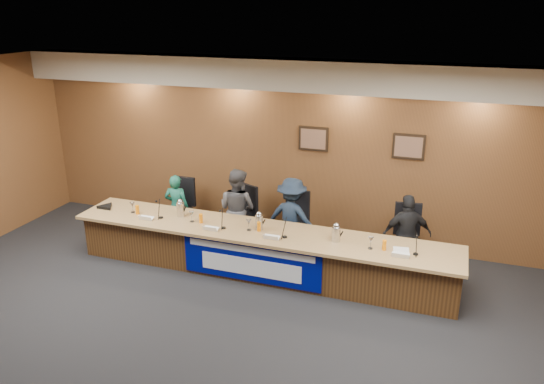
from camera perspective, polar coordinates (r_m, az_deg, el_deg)
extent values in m
plane|color=black|center=(6.72, -8.76, -17.69)|extent=(10.00, 10.00, 0.00)
cube|color=silver|center=(5.43, -10.53, 10.28)|extent=(10.00, 8.00, 0.04)
cube|color=brown|center=(9.38, 2.13, 4.50)|extent=(10.00, 0.04, 3.20)
cube|color=beige|center=(8.88, 1.75, 12.53)|extent=(10.00, 0.50, 0.50)
cube|color=#492C14|center=(8.40, -1.25, -6.49)|extent=(6.00, 0.80, 0.70)
cube|color=#9D7748|center=(8.20, -1.39, -4.29)|extent=(6.10, 0.95, 0.05)
cube|color=#000775|center=(8.04, -2.30, -7.53)|extent=(2.20, 0.02, 0.65)
cube|color=silver|center=(7.94, -2.35, -6.29)|extent=(2.00, 0.01, 0.10)
cube|color=silver|center=(8.07, -2.32, -8.07)|extent=(1.60, 0.01, 0.28)
cube|color=black|center=(9.18, 4.49, 5.74)|extent=(0.52, 0.04, 0.42)
cube|color=black|center=(8.92, 14.49, 4.75)|extent=(0.52, 0.04, 0.42)
imported|color=#185F4C|center=(9.65, -10.20, -1.61)|extent=(0.48, 0.35, 1.21)
imported|color=#48484C|center=(9.11, -3.74, -1.84)|extent=(0.81, 0.70, 1.44)
imported|color=#182538|center=(8.81, 2.14, -2.80)|extent=(0.95, 0.62, 1.38)
imported|color=black|center=(8.51, 14.29, -4.51)|extent=(0.83, 0.58, 1.32)
cube|color=black|center=(9.77, -9.88, -2.08)|extent=(0.48, 0.48, 0.08)
cube|color=black|center=(9.28, -3.47, -3.00)|extent=(0.63, 0.63, 0.08)
cube|color=black|center=(8.98, 2.31, -3.80)|extent=(0.49, 0.49, 0.08)
cube|color=black|center=(8.67, 14.26, -5.32)|extent=(0.54, 0.54, 0.08)
cube|color=white|center=(8.77, -13.52, -2.72)|extent=(0.24, 0.08, 0.10)
cylinder|color=black|center=(8.82, -11.86, -2.71)|extent=(0.07, 0.07, 0.02)
cylinder|color=orange|center=(9.05, -14.28, -1.85)|extent=(0.06, 0.06, 0.15)
cylinder|color=silver|center=(9.13, -14.77, -1.62)|extent=(0.08, 0.08, 0.18)
cube|color=white|center=(8.19, -6.72, -3.91)|extent=(0.24, 0.08, 0.10)
cylinder|color=black|center=(8.28, -5.24, -3.85)|extent=(0.07, 0.07, 0.02)
cylinder|color=orange|center=(8.50, -7.66, -2.83)|extent=(0.06, 0.06, 0.15)
cylinder|color=silver|center=(8.55, -8.63, -2.63)|extent=(0.08, 0.08, 0.18)
cube|color=white|center=(7.84, -0.14, -4.88)|extent=(0.24, 0.08, 0.10)
cylinder|color=black|center=(7.94, 1.38, -4.86)|extent=(0.07, 0.07, 0.02)
cylinder|color=orange|center=(8.13, -1.42, -3.73)|extent=(0.06, 0.06, 0.15)
cylinder|color=silver|center=(8.16, -2.51, -3.54)|extent=(0.08, 0.08, 0.18)
cube|color=white|center=(7.52, 13.64, -6.63)|extent=(0.24, 0.08, 0.10)
cylinder|color=black|center=(7.68, 15.19, -6.46)|extent=(0.07, 0.07, 0.02)
cylinder|color=orange|center=(7.69, 11.99, -5.61)|extent=(0.06, 0.06, 0.15)
cylinder|color=silver|center=(7.69, 10.57, -5.40)|extent=(0.08, 0.08, 0.18)
cylinder|color=silver|center=(8.80, -9.81, -1.87)|extent=(0.13, 0.13, 0.23)
cylinder|color=silver|center=(8.17, -1.39, -3.29)|extent=(0.12, 0.12, 0.23)
cylinder|color=silver|center=(7.84, 6.91, -4.53)|extent=(0.13, 0.13, 0.22)
cylinder|color=black|center=(9.47, -17.41, -1.52)|extent=(0.32, 0.32, 0.05)
cube|color=white|center=(7.72, 13.73, -6.24)|extent=(0.26, 0.33, 0.01)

